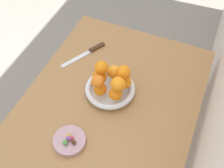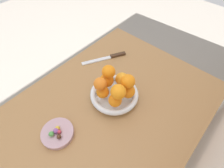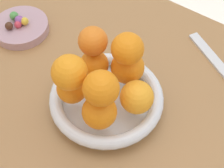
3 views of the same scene
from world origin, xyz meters
TOP-DOWN VIEW (x-y plane):
  - dining_table at (0.00, 0.00)m, footprint 1.10×0.76m
  - fruit_bowl at (-0.10, -0.02)m, footprint 0.23×0.23m
  - candy_dish at (0.19, -0.07)m, footprint 0.13×0.13m
  - orange_0 at (-0.13, 0.04)m, footprint 0.06×0.06m
  - orange_1 at (-0.16, -0.03)m, footprint 0.06×0.06m
  - orange_2 at (-0.11, -0.08)m, footprint 0.07×0.07m
  - orange_3 at (-0.05, -0.05)m, footprint 0.06×0.06m
  - orange_4 at (-0.05, 0.02)m, footprint 0.06×0.06m
  - orange_5 at (-0.05, -0.05)m, footprint 0.06×0.06m
  - orange_6 at (-0.06, 0.03)m, footprint 0.06×0.06m
  - orange_7 at (-0.13, 0.03)m, footprint 0.06×0.06m
  - orange_8 at (-0.11, -0.07)m, footprint 0.06×0.06m
  - candy_ball_0 at (0.19, -0.06)m, footprint 0.02×0.02m
  - candy_ball_1 at (0.21, -0.08)m, footprint 0.02×0.02m
  - candy_ball_2 at (0.19, -0.07)m, footprint 0.02×0.02m
  - candy_ball_3 at (0.20, -0.05)m, footprint 0.02×0.02m
  - candy_ball_4 at (0.18, -0.08)m, footprint 0.02×0.02m
  - knife at (-0.28, -0.23)m, footprint 0.24×0.14m

SIDE VIEW (x-z plane):
  - dining_table at x=0.00m, z-range 0.28..1.02m
  - knife at x=-0.28m, z-range 0.74..0.75m
  - candy_dish at x=0.19m, z-range 0.74..0.76m
  - fruit_bowl at x=-0.10m, z-range 0.74..0.78m
  - candy_ball_0 at x=0.19m, z-range 0.76..0.78m
  - candy_ball_3 at x=0.20m, z-range 0.76..0.78m
  - candy_ball_4 at x=0.18m, z-range 0.76..0.78m
  - candy_ball_1 at x=0.21m, z-range 0.76..0.78m
  - candy_ball_2 at x=0.19m, z-range 0.76..0.78m
  - orange_3 at x=-0.05m, z-range 0.78..0.84m
  - orange_4 at x=-0.05m, z-range 0.78..0.84m
  - orange_1 at x=-0.16m, z-range 0.78..0.84m
  - orange_0 at x=-0.13m, z-range 0.78..0.84m
  - orange_2 at x=-0.11m, z-range 0.78..0.85m
  - orange_5 at x=-0.05m, z-range 0.84..0.89m
  - orange_6 at x=-0.06m, z-range 0.84..0.90m
  - orange_7 at x=-0.13m, z-range 0.84..0.91m
  - orange_8 at x=-0.11m, z-range 0.85..0.91m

